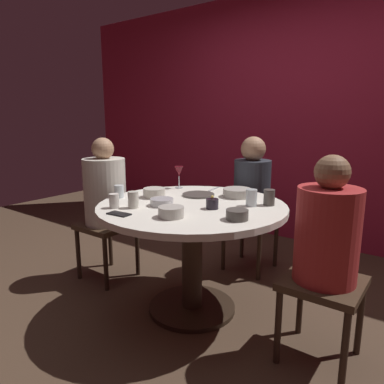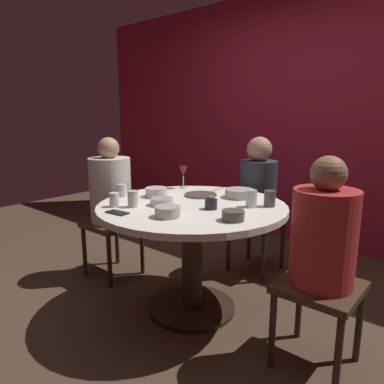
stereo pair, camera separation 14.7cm
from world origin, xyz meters
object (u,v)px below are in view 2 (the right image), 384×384
Objects in this scene: cup_by_left_diner at (251,199)px; cup_by_right_diner at (114,200)px; bowl_serving_large at (162,202)px; candle_holder at (211,204)px; dining_table at (192,229)px; cup_far_edge at (133,199)px; seated_diner_back at (258,189)px; bowl_salad_center at (240,193)px; cup_near_candle at (122,191)px; bowl_sauce_side at (233,215)px; bowl_small_white at (156,192)px; wine_glass at (183,172)px; seated_diner_left at (111,192)px; cup_center_front at (270,199)px; bowl_rice_portion at (168,212)px; seated_diner_right at (323,241)px; dinner_plate at (201,195)px; cell_phone at (117,213)px.

cup_by_left_diner is 0.87m from cup_by_right_diner.
candle_holder is at bearing 22.08° from bowl_serving_large.
cup_far_edge reaches higher than dining_table.
seated_diner_back is 0.52m from bowl_salad_center.
cup_near_candle is 0.93m from cup_by_left_diner.
bowl_sauce_side is at bearing -76.32° from cup_by_left_diner.
bowl_serving_large is 0.25m from bowl_small_white.
wine_glass is (-0.40, -0.50, 0.17)m from seated_diner_back.
seated_diner_left is 13.67× the size of candle_holder.
cup_center_front is at bearing 32.30° from dining_table.
candle_holder is 0.58× the size of bowl_rice_portion.
seated_diner_back is 1.19m from cup_far_edge.
candle_holder is 0.33m from bowl_serving_large.
wine_glass is 0.54m from bowl_salad_center.
bowl_salad_center is at bearing 57.57° from cup_by_right_diner.
seated_diner_right reaches higher than dinner_plate.
wine_glass is at bearing -16.05° from seated_diner_right.
cup_far_edge is at bearing -127.87° from dining_table.
bowl_small_white is at bearing -164.64° from cup_by_left_diner.
bowl_serving_large is 0.28m from bowl_rice_portion.
bowl_small_white is 0.70m from cup_by_left_diner.
cell_phone is 0.32m from bowl_rice_portion.
bowl_small_white is (-0.20, 0.15, 0.01)m from bowl_serving_large.
seated_diner_back is 0.65m from dinner_plate.
seated_diner_left reaches higher than cell_phone.
bowl_serving_large is 0.30m from cup_by_right_diner.
dinner_plate is (-0.29, 0.25, -0.03)m from candle_holder.
dinner_plate is at bearing 86.67° from bowl_serving_large.
bowl_serving_large is (0.06, 0.31, 0.02)m from cell_phone.
cell_phone is 0.48m from bowl_small_white.
cup_by_right_diner is at bearing -48.53° from cup_near_candle.
bowl_sauce_side is 0.34m from cup_by_left_diner.
cup_far_edge is at bearing 176.13° from bowl_rice_portion.
bowl_sauce_side reaches higher than dinner_plate.
cup_by_right_diner reaches higher than cell_phone.
cell_phone is (0.68, -0.46, 0.05)m from seated_diner_left.
candle_holder is 0.54× the size of bowl_small_white.
cup_far_edge is at bearing -139.84° from cup_by_left_diner.
cup_far_edge is (-0.66, -0.57, 0.00)m from cup_center_front.
bowl_serving_large is at bearing -7.43° from seated_diner_back.
cup_near_candle is at bearing -178.90° from bowl_serving_large.
bowl_serving_large is (-0.13, -1.01, 0.06)m from seated_diner_back.
seated_diner_left is 10.70× the size of cup_by_left_diner.
seated_diner_left is 8.31× the size of cell_phone.
cell_phone is (-0.19, -0.46, 0.18)m from dining_table.
cup_by_right_diner reaches higher than bowl_small_white.
bowl_small_white is (-1.21, -0.00, 0.09)m from seated_diner_right.
bowl_sauce_side is at bearing -66.51° from cell_phone.
bowl_small_white is 1.49× the size of cup_far_edge.
cup_center_front is (0.75, 0.64, 0.01)m from cup_by_right_diner.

